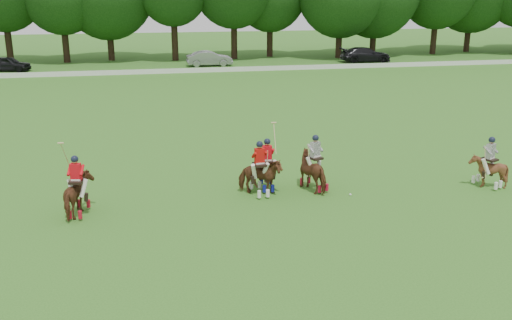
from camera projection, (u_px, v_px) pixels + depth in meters
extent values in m
plane|color=#30671D|center=(274.00, 239.00, 18.28)|extent=(180.00, 180.00, 0.00)
cylinder|color=black|center=(8.00, 40.00, 60.15)|extent=(0.70, 0.70, 4.98)
cylinder|color=black|center=(65.00, 41.00, 60.90)|extent=(0.70, 0.70, 4.64)
cylinder|color=black|center=(110.00, 41.00, 62.79)|extent=(0.70, 0.70, 4.31)
cylinder|color=black|center=(175.00, 36.00, 62.55)|extent=(0.70, 0.70, 5.24)
cylinder|color=black|center=(234.00, 35.00, 64.04)|extent=(0.70, 0.70, 5.19)
cylinder|color=black|center=(270.00, 37.00, 66.28)|extent=(0.70, 0.70, 4.48)
cylinder|color=black|center=(339.00, 39.00, 65.11)|extent=(0.70, 0.70, 4.21)
cylinder|color=black|center=(373.00, 38.00, 67.28)|extent=(0.70, 0.70, 4.07)
cylinder|color=black|center=(434.00, 34.00, 68.88)|extent=(0.70, 0.70, 4.79)
cylinder|color=black|center=(468.00, 34.00, 71.41)|extent=(0.70, 0.70, 4.44)
cube|color=white|center=(183.00, 71.00, 53.87)|extent=(120.00, 0.10, 0.44)
imported|color=black|center=(8.00, 64.00, 54.84)|extent=(4.46, 2.64, 1.42)
imported|color=gray|center=(209.00, 59.00, 58.51)|extent=(4.68, 1.68, 1.53)
imported|color=black|center=(365.00, 55.00, 61.73)|extent=(5.55, 2.49, 1.58)
imported|color=#542D16|center=(78.00, 195.00, 20.04)|extent=(1.10, 1.85, 1.46)
cube|color=black|center=(77.00, 181.00, 19.89)|extent=(0.54, 0.63, 0.08)
cylinder|color=tan|center=(66.00, 156.00, 19.62)|extent=(0.17, 0.76, 1.08)
imported|color=#542D16|center=(259.00, 177.00, 22.03)|extent=(1.52, 1.33, 1.42)
cube|color=black|center=(260.00, 164.00, 21.88)|extent=(0.49, 0.60, 0.08)
cylinder|color=tan|center=(267.00, 166.00, 21.98)|extent=(0.05, 0.21, 1.29)
imported|color=#542D16|center=(267.00, 173.00, 22.60)|extent=(1.21, 1.34, 1.37)
cube|color=black|center=(267.00, 161.00, 22.45)|extent=(0.49, 0.60, 0.08)
cylinder|color=tan|center=(275.00, 138.00, 22.22)|extent=(0.10, 0.77, 1.08)
imported|color=#542D16|center=(314.00, 171.00, 22.58)|extent=(1.45, 1.99, 1.53)
cube|color=black|center=(315.00, 158.00, 22.42)|extent=(0.62, 0.68, 0.08)
cylinder|color=tan|center=(309.00, 161.00, 22.28)|extent=(0.11, 0.21, 1.29)
imported|color=#542D16|center=(488.00, 171.00, 22.90)|extent=(1.52, 1.58, 1.35)
cube|color=black|center=(490.00, 159.00, 22.75)|extent=(0.64, 0.70, 0.08)
cylinder|color=tan|center=(485.00, 163.00, 22.60)|extent=(0.12, 0.20, 1.29)
sphere|color=white|center=(350.00, 195.00, 22.10)|extent=(0.09, 0.09, 0.09)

